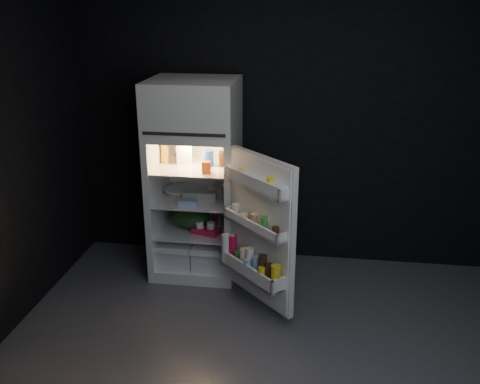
% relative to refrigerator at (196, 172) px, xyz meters
% --- Properties ---
extents(floor, '(4.00, 3.40, 0.00)m').
position_rel_refrigerator_xyz_m(floor, '(0.80, -1.32, -0.96)').
color(floor, '#505055').
rests_on(floor, ground).
extents(wall_back, '(4.00, 0.00, 2.70)m').
position_rel_refrigerator_xyz_m(wall_back, '(0.80, 0.38, 0.39)').
color(wall_back, black).
rests_on(wall_back, ground).
extents(wall_front, '(4.00, 0.00, 2.70)m').
position_rel_refrigerator_xyz_m(wall_front, '(0.80, -3.02, 0.39)').
color(wall_front, black).
rests_on(wall_front, ground).
extents(refrigerator, '(0.76, 0.71, 1.78)m').
position_rel_refrigerator_xyz_m(refrigerator, '(0.00, 0.00, 0.00)').
color(refrigerator, white).
rests_on(refrigerator, ground).
extents(fridge_door, '(0.64, 0.65, 1.22)m').
position_rel_refrigerator_xyz_m(fridge_door, '(0.64, -0.65, -0.28)').
color(fridge_door, white).
rests_on(fridge_door, ground).
extents(milk_jug, '(0.16, 0.16, 0.24)m').
position_rel_refrigerator_xyz_m(milk_jug, '(-0.10, 0.03, 0.19)').
color(milk_jug, white).
rests_on(milk_jug, refrigerator).
extents(mayo_jar, '(0.13, 0.13, 0.14)m').
position_rel_refrigerator_xyz_m(mayo_jar, '(0.12, -0.03, 0.14)').
color(mayo_jar, '#1C469B').
rests_on(mayo_jar, refrigerator).
extents(jam_jar, '(0.12, 0.12, 0.13)m').
position_rel_refrigerator_xyz_m(jam_jar, '(0.27, -0.01, 0.14)').
color(jam_jar, black).
rests_on(jam_jar, refrigerator).
extents(amber_bottle, '(0.08, 0.08, 0.22)m').
position_rel_refrigerator_xyz_m(amber_bottle, '(-0.27, 0.00, 0.18)').
color(amber_bottle, gold).
rests_on(amber_bottle, refrigerator).
extents(small_carton, '(0.09, 0.07, 0.10)m').
position_rel_refrigerator_xyz_m(small_carton, '(0.15, -0.24, 0.12)').
color(small_carton, '#D15518').
rests_on(small_carton, refrigerator).
extents(egg_carton, '(0.30, 0.12, 0.07)m').
position_rel_refrigerator_xyz_m(egg_carton, '(0.05, -0.08, -0.19)').
color(egg_carton, '#9B9B8D').
rests_on(egg_carton, refrigerator).
extents(pie, '(0.30, 0.30, 0.04)m').
position_rel_refrigerator_xyz_m(pie, '(-0.15, 0.04, -0.21)').
color(pie, '#A97D59').
rests_on(pie, refrigerator).
extents(flat_package, '(0.17, 0.08, 0.04)m').
position_rel_refrigerator_xyz_m(flat_package, '(-0.02, -0.23, -0.21)').
color(flat_package, '#82A1C9').
rests_on(flat_package, refrigerator).
extents(wrapped_pkg, '(0.13, 0.11, 0.05)m').
position_rel_refrigerator_xyz_m(wrapped_pkg, '(0.16, 0.09, -0.20)').
color(wrapped_pkg, '#F1ECC5').
rests_on(wrapped_pkg, refrigerator).
extents(produce_bag, '(0.40, 0.36, 0.20)m').
position_rel_refrigerator_xyz_m(produce_bag, '(-0.05, -0.03, -0.43)').
color(produce_bag, '#193815').
rests_on(produce_bag, refrigerator).
extents(yogurt_tray, '(0.27, 0.20, 0.05)m').
position_rel_refrigerator_xyz_m(yogurt_tray, '(0.12, -0.15, -0.50)').
color(yogurt_tray, '#C8113D').
rests_on(yogurt_tray, refrigerator).
extents(small_can_red, '(0.08, 0.08, 0.09)m').
position_rel_refrigerator_xyz_m(small_can_red, '(0.14, 0.16, -0.48)').
color(small_can_red, '#C8113D').
rests_on(small_can_red, refrigerator).
extents(small_can_silver, '(0.08, 0.08, 0.09)m').
position_rel_refrigerator_xyz_m(small_can_silver, '(0.20, 0.06, -0.48)').
color(small_can_silver, '#B7B7BB').
rests_on(small_can_silver, refrigerator).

